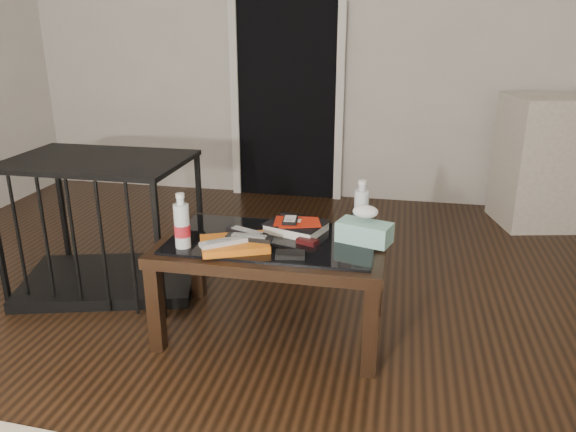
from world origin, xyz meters
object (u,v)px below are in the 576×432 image
water_bottle_left (182,221)px  water_bottle_right (361,205)px  pet_crate (107,246)px  textbook (296,227)px  tissue_box (364,232)px  coffee_table (273,252)px

water_bottle_left → water_bottle_right: (0.73, 0.36, 0.00)m
pet_crate → water_bottle_left: 0.85m
textbook → water_bottle_left: water_bottle_left is taller
water_bottle_right → tissue_box: (0.03, -0.14, -0.07)m
coffee_table → tissue_box: tissue_box is taller
tissue_box → water_bottle_right: bearing=118.1°
coffee_table → pet_crate: size_ratio=0.97×
textbook → water_bottle_right: (0.29, 0.08, 0.10)m
pet_crate → tissue_box: size_ratio=4.47×
pet_crate → textbook: (1.07, -0.17, 0.25)m
water_bottle_left → tissue_box: bearing=15.6°
coffee_table → pet_crate: (-0.98, 0.28, -0.17)m
coffee_table → water_bottle_right: (0.37, 0.19, 0.18)m
textbook → tissue_box: 0.32m
pet_crate → water_bottle_right: (1.35, -0.09, 0.35)m
textbook → water_bottle_right: water_bottle_right is taller
coffee_table → water_bottle_right: bearing=26.9°
coffee_table → water_bottle_right: water_bottle_right is taller
pet_crate → tissue_box: 1.43m
water_bottle_right → tissue_box: water_bottle_right is taller
pet_crate → water_bottle_right: size_ratio=4.32×
coffee_table → pet_crate: 1.03m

